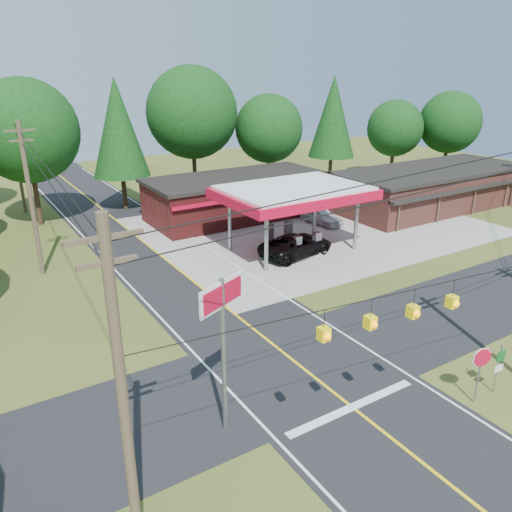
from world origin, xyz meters
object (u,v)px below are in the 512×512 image
suv_car (297,245)px  octagonal_stop_sign (481,362)px  sedan_car (321,216)px  gas_canopy (294,195)px  big_stop_sign (223,323)px

suv_car → octagonal_stop_sign: bearing=159.2°
suv_car → octagonal_stop_sign: (-4.00, -17.81, 1.14)m
sedan_car → gas_canopy: bearing=-152.1°
gas_canopy → sedan_car: size_ratio=2.52×
sedan_car → octagonal_stop_sign: size_ratio=1.62×
gas_canopy → suv_car: bearing=-112.6°
octagonal_stop_sign → big_stop_sign: bearing=157.1°
suv_car → octagonal_stop_sign: 18.29m
gas_canopy → sedan_car: bearing=33.5°
gas_canopy → big_stop_sign: size_ratio=1.69×
suv_car → sedan_car: 8.37m
gas_canopy → octagonal_stop_sign: 19.68m
suv_car → gas_canopy: bearing=-30.7°
gas_canopy → octagonal_stop_sign: gas_canopy is taller
big_stop_sign → gas_canopy: bearing=47.0°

